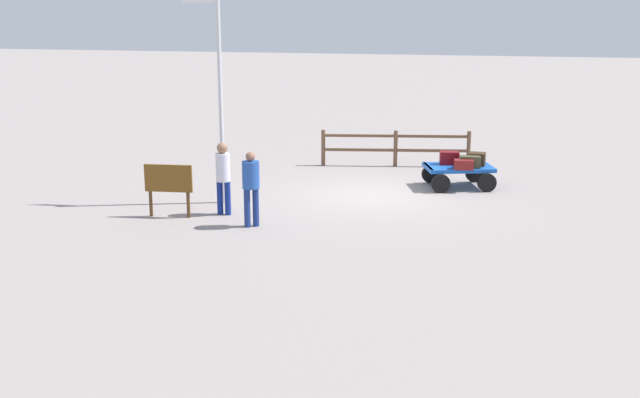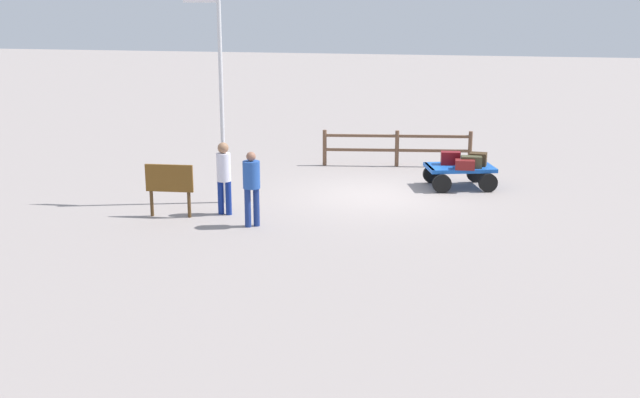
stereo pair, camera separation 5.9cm
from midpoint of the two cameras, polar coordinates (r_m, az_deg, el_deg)
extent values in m
plane|color=gray|center=(19.83, 3.99, 0.25)|extent=(120.00, 120.00, 0.00)
cube|color=blue|center=(20.91, 10.21, 2.33)|extent=(2.03, 1.63, 0.10)
cube|color=blue|center=(20.71, 7.98, 2.31)|extent=(0.42, 1.05, 0.10)
cylinder|color=black|center=(20.26, 8.91, 1.14)|extent=(0.51, 0.27, 0.50)
cylinder|color=black|center=(21.38, 8.18, 1.85)|extent=(0.51, 0.27, 0.50)
cylinder|color=black|center=(20.59, 12.25, 1.20)|extent=(0.51, 0.27, 0.50)
cylinder|color=black|center=(21.68, 11.36, 1.89)|extent=(0.51, 0.27, 0.50)
cube|color=#3E3D26|center=(20.68, 11.05, 2.74)|extent=(0.57, 0.39, 0.31)
cube|color=#3A2917|center=(21.00, 11.53, 2.94)|extent=(0.46, 0.39, 0.34)
cube|color=maroon|center=(20.99, 9.53, 3.03)|extent=(0.55, 0.37, 0.35)
cube|color=maroon|center=(20.44, 10.59, 2.55)|extent=(0.53, 0.39, 0.25)
cylinder|color=navy|center=(17.00, -4.91, -0.60)|extent=(0.14, 0.14, 0.87)
cylinder|color=navy|center=(16.94, -5.55, -0.66)|extent=(0.14, 0.14, 0.87)
cylinder|color=#234CA1|center=(16.80, -5.28, 1.81)|extent=(0.53, 0.53, 0.60)
sphere|color=#8F5E49|center=(16.72, -5.31, 3.17)|extent=(0.21, 0.21, 0.21)
cylinder|color=navy|center=(18.00, -6.99, 0.07)|extent=(0.14, 0.14, 0.80)
cylinder|color=navy|center=(18.09, -7.56, 0.11)|extent=(0.14, 0.14, 0.80)
cylinder|color=silver|center=(17.88, -7.34, 2.36)|extent=(0.36, 0.36, 0.66)
sphere|color=#92684B|center=(17.80, -7.39, 3.79)|extent=(0.25, 0.25, 0.25)
cylinder|color=silver|center=(18.76, -7.53, 7.89)|extent=(0.10, 0.10, 5.49)
cylinder|color=#4C3319|center=(17.92, -9.88, -0.44)|extent=(0.08, 0.08, 0.60)
cylinder|color=#4C3319|center=(18.21, -12.58, -0.34)|extent=(0.08, 0.08, 0.60)
cube|color=brown|center=(17.92, -11.33, 1.52)|extent=(1.12, 0.18, 0.64)
cylinder|color=brown|center=(23.66, 10.94, 3.67)|extent=(0.12, 0.12, 1.10)
cylinder|color=brown|center=(23.47, 5.58, 3.77)|extent=(0.12, 0.12, 1.10)
cylinder|color=brown|center=(23.48, 0.17, 3.84)|extent=(0.12, 0.12, 1.10)
cube|color=brown|center=(23.40, 5.60, 4.70)|extent=(4.36, 0.88, 0.08)
cube|color=brown|center=(23.48, 5.58, 3.64)|extent=(4.36, 0.88, 0.08)
camera|label=1|loc=(0.03, -90.12, -0.03)|focal=42.94mm
camera|label=2|loc=(0.03, 89.88, 0.03)|focal=42.94mm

